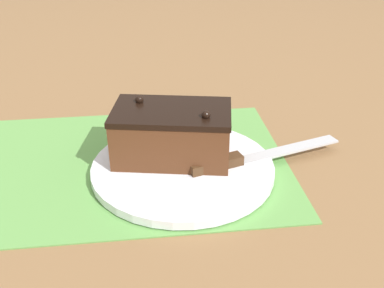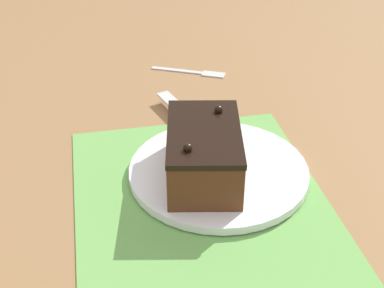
{
  "view_description": "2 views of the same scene",
  "coord_description": "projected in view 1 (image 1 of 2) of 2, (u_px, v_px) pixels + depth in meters",
  "views": [
    {
      "loc": [
        -0.02,
        0.58,
        0.35
      ],
      "look_at": [
        -0.09,
        0.04,
        0.05
      ],
      "focal_mm": 42.0,
      "sensor_mm": 36.0,
      "label": 1
    },
    {
      "loc": [
        0.53,
        -0.13,
        0.47
      ],
      "look_at": [
        -0.07,
        -0.0,
        0.06
      ],
      "focal_mm": 50.0,
      "sensor_mm": 36.0,
      "label": 2
    }
  ],
  "objects": [
    {
      "name": "chocolate_cake",
      "position": [
        172.0,
        133.0,
        0.64
      ],
      "size": [
        0.18,
        0.13,
        0.08
      ],
      "rotation": [
        0.0,
        0.0,
        -0.19
      ],
      "color": "#512D19",
      "rests_on": "cake_plate"
    },
    {
      "name": "serving_knife",
      "position": [
        242.0,
        159.0,
        0.64
      ],
      "size": [
        0.24,
        0.09,
        0.01
      ],
      "rotation": [
        0.0,
        0.0,
        1.87
      ],
      "color": "#472D19",
      "rests_on": "cake_plate"
    },
    {
      "name": "placemat_woven",
      "position": [
        131.0,
        163.0,
        0.67
      ],
      "size": [
        0.46,
        0.34,
        0.0
      ],
      "primitive_type": "cube",
      "color": "#609E4C",
      "rests_on": "ground_plane"
    },
    {
      "name": "ground_plane",
      "position": [
        131.0,
        164.0,
        0.67
      ],
      "size": [
        3.0,
        3.0,
        0.0
      ],
      "primitive_type": "plane",
      "color": "olive"
    },
    {
      "name": "cake_plate",
      "position": [
        183.0,
        168.0,
        0.64
      ],
      "size": [
        0.26,
        0.26,
        0.01
      ],
      "color": "white",
      "rests_on": "placemat_woven"
    }
  ]
}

